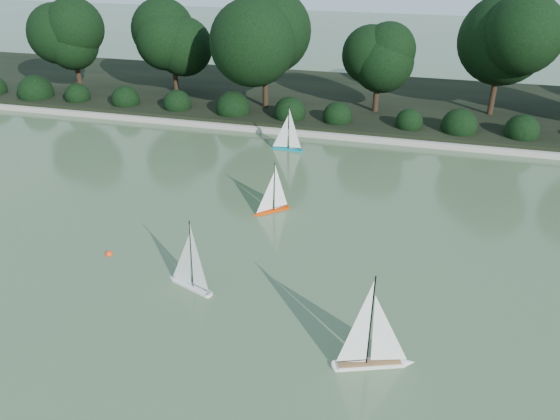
% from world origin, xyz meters
% --- Properties ---
extents(ground, '(80.00, 80.00, 0.00)m').
position_xyz_m(ground, '(0.00, 0.00, 0.00)').
color(ground, '#394A2C').
rests_on(ground, ground).
extents(pond_coping, '(40.00, 0.35, 0.18)m').
position_xyz_m(pond_coping, '(0.00, 9.00, 0.09)').
color(pond_coping, gray).
rests_on(pond_coping, ground).
extents(far_bank, '(40.00, 8.00, 0.30)m').
position_xyz_m(far_bank, '(0.00, 13.00, 0.15)').
color(far_bank, black).
rests_on(far_bank, ground).
extents(tree_line, '(26.31, 3.93, 4.39)m').
position_xyz_m(tree_line, '(1.23, 11.44, 2.64)').
color(tree_line, black).
rests_on(tree_line, ground).
extents(shrub_hedge, '(29.10, 1.10, 1.10)m').
position_xyz_m(shrub_hedge, '(0.00, 9.90, 0.45)').
color(shrub_hedge, black).
rests_on(shrub_hedge, ground).
extents(sailboat_white_a, '(1.11, 0.57, 1.56)m').
position_xyz_m(sailboat_white_a, '(-1.35, -0.09, 0.25)').
color(sailboat_white_a, silver).
rests_on(sailboat_white_a, ground).
extents(sailboat_white_b, '(1.33, 0.65, 1.86)m').
position_xyz_m(sailboat_white_b, '(2.41, -1.33, 0.29)').
color(sailboat_white_b, white).
rests_on(sailboat_white_b, ground).
extents(sailboat_orange, '(0.83, 0.78, 1.38)m').
position_xyz_m(sailboat_orange, '(-0.67, 3.32, 0.22)').
color(sailboat_orange, '#E83700').
rests_on(sailboat_orange, ground).
extents(sailboat_teal, '(1.10, 0.23, 1.51)m').
position_xyz_m(sailboat_teal, '(-1.38, 7.54, 0.24)').
color(sailboat_teal, '#047E91').
rests_on(sailboat_teal, ground).
extents(race_buoy, '(0.16, 0.16, 0.16)m').
position_xyz_m(race_buoy, '(-3.46, 0.54, 0.00)').
color(race_buoy, '#FF380D').
rests_on(race_buoy, ground).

